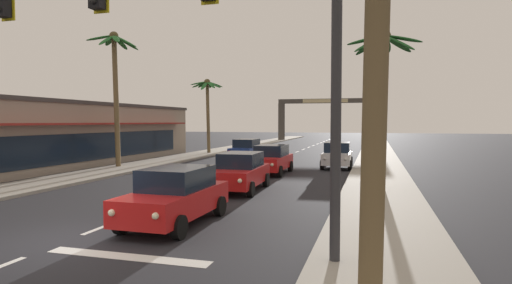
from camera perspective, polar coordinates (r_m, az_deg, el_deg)
ground_plane at (r=11.94m, az=-24.59°, el=-12.24°), size 220.00×220.00×0.00m
sidewalk_right at (r=28.91m, az=16.30°, el=-3.25°), size 3.20×110.00×0.14m
sidewalk_left at (r=32.72m, az=-12.20°, el=-2.51°), size 3.20×110.00×0.14m
lane_markings at (r=30.03m, az=2.05°, el=-3.04°), size 4.28×88.51×0.01m
traffic_signal_mast at (r=10.18m, az=-11.68°, el=16.75°), size 11.45×0.41×7.50m
sedan_lead_at_stop_bar at (r=12.76m, az=-10.90°, el=-7.15°), size 2.00×4.47×1.68m
sedan_third_in_queue at (r=18.53m, az=-2.16°, el=-4.02°), size 2.06×4.50×1.68m
sedan_fifth_in_queue at (r=24.58m, az=2.08°, el=-2.34°), size 1.99×4.47×1.68m
sedan_oncoming_far at (r=33.21m, az=-1.23°, el=-1.01°), size 2.01×4.48×1.68m
sedan_parked_nearest_kerb at (r=28.32m, az=10.98°, el=-1.72°), size 2.03×4.48×1.68m
palm_left_second at (r=28.97m, az=-18.56°, el=9.11°), size 3.24×3.24×8.87m
palm_left_third at (r=39.75m, az=-6.63°, el=5.97°), size 3.05×2.95×7.06m
palm_right_second at (r=19.36m, az=16.95°, el=9.32°), size 3.23×3.14×7.05m
storefront_strip_left at (r=31.83m, az=-24.96°, el=1.01°), size 6.82×27.66×4.41m
town_gateway_arch at (r=66.97m, az=9.38°, el=3.84°), size 14.94×0.90×6.68m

